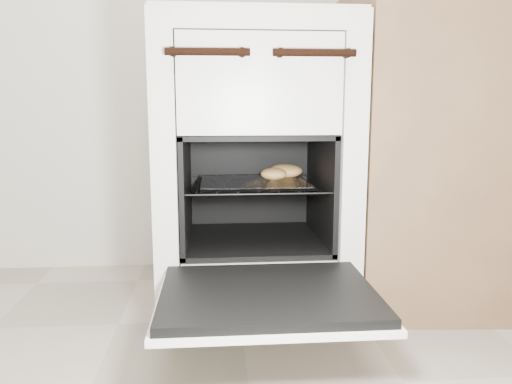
{
  "coord_description": "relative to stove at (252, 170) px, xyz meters",
  "views": [
    {
      "loc": [
        -0.06,
        -0.26,
        0.58
      ],
      "look_at": [
        0.05,
        1.08,
        0.35
      ],
      "focal_mm": 35.0,
      "sensor_mm": 36.0,
      "label": 1
    }
  ],
  "objects": [
    {
      "name": "stove",
      "position": [
        0.0,
        0.0,
        0.0
      ],
      "size": [
        0.53,
        0.59,
        0.81
      ],
      "color": "silver",
      "rests_on": "ground"
    },
    {
      "name": "oven_rack",
      "position": [
        0.0,
        -0.06,
        -0.03
      ],
      "size": [
        0.39,
        0.37,
        0.01
      ],
      "color": "black",
      "rests_on": "stove"
    },
    {
      "name": "counter",
      "position": [
        0.76,
        0.02,
        0.07
      ],
      "size": [
        0.97,
        0.68,
        0.94
      ],
      "primitive_type": "cube",
      "rotation": [
        0.0,
        0.0,
        -0.07
      ],
      "color": "brown",
      "rests_on": "ground"
    },
    {
      "name": "baked_rolls",
      "position": [
        0.09,
        -0.0,
        -0.0
      ],
      "size": [
        0.16,
        0.16,
        0.04
      ],
      "color": "#DDAF58",
      "rests_on": "foil_sheet"
    },
    {
      "name": "foil_sheet",
      "position": [
        0.0,
        -0.08,
        -0.03
      ],
      "size": [
        0.3,
        0.27,
        0.01
      ],
      "primitive_type": "cube",
      "color": "white",
      "rests_on": "oven_rack"
    },
    {
      "name": "oven_door",
      "position": [
        0.0,
        -0.45,
        -0.22
      ],
      "size": [
        0.48,
        0.37,
        0.03
      ],
      "color": "black",
      "rests_on": "stove"
    }
  ]
}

